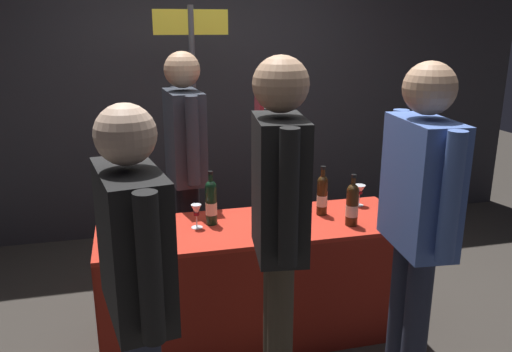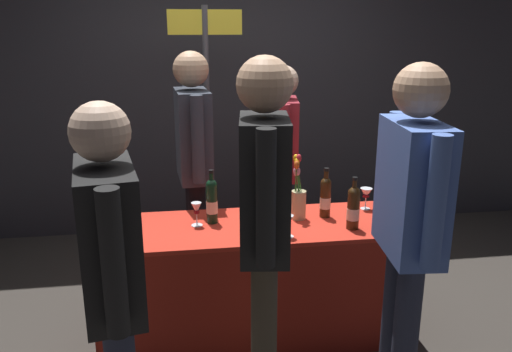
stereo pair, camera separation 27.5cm
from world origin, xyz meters
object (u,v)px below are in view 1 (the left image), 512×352
booth_signpost (194,111)px  taster_foreground_right (279,215)px  featured_wine_bottle (352,204)px  display_bottle_0 (322,194)px  vendor_presenter (185,154)px  wine_glass_near_taster (359,191)px  tasting_table (256,260)px  flower_vase (296,196)px  wine_glass_near_vendor (291,221)px  wine_glass_mid (196,212)px

booth_signpost → taster_foreground_right: bearing=-85.2°
featured_wine_bottle → taster_foreground_right: 0.85m
display_bottle_0 → taster_foreground_right: (-0.51, -0.76, 0.19)m
display_bottle_0 → vendor_presenter: bearing=145.2°
display_bottle_0 → wine_glass_near_taster: display_bottle_0 is taller
vendor_presenter → taster_foreground_right: taster_foreground_right is taller
tasting_table → flower_vase: bearing=12.7°
wine_glass_near_vendor → wine_glass_near_taster: bearing=32.3°
wine_glass_near_taster → booth_signpost: (-0.95, 0.89, 0.42)m
wine_glass_near_taster → booth_signpost: size_ratio=0.07×
vendor_presenter → tasting_table: bearing=24.5°
display_bottle_0 → wine_glass_near_vendor: 0.40m
display_bottle_0 → tasting_table: bearing=-171.4°
tasting_table → taster_foreground_right: taster_foreground_right is taller
tasting_table → wine_glass_mid: wine_glass_mid is taller
wine_glass_near_vendor → taster_foreground_right: size_ratio=0.07×
wine_glass_mid → booth_signpost: 1.11m
featured_wine_bottle → wine_glass_mid: bearing=168.7°
wine_glass_near_vendor → booth_signpost: (-0.36, 1.26, 0.43)m
wine_glass_near_taster → vendor_presenter: 1.18m
wine_glass_near_vendor → booth_signpost: size_ratio=0.06×
featured_wine_bottle → wine_glass_mid: 0.91m
tasting_table → wine_glass_near_vendor: 0.41m
display_bottle_0 → wine_glass_near_vendor: (-0.29, -0.27, -0.04)m
wine_glass_mid → taster_foreground_right: size_ratio=0.08×
wine_glass_mid → flower_vase: flower_vase is taller
tasting_table → vendor_presenter: vendor_presenter is taller
display_bottle_0 → flower_vase: 0.17m
wine_glass_near_vendor → display_bottle_0: bearing=43.3°
flower_vase → wine_glass_mid: bearing=-177.8°
wine_glass_near_taster → vendor_presenter: (-1.07, 0.44, 0.20)m
featured_wine_bottle → display_bottle_0: (-0.11, 0.21, 0.00)m
wine_glass_near_taster → display_bottle_0: bearing=-161.8°
tasting_table → vendor_presenter: 0.88m
wine_glass_near_vendor → wine_glass_mid: wine_glass_mid is taller
display_bottle_0 → wine_glass_near_taster: bearing=18.2°
tasting_table → wine_glass_near_taster: bearing=12.6°
featured_wine_bottle → wine_glass_near_taster: featured_wine_bottle is taller
flower_vase → featured_wine_bottle: bearing=-36.1°
taster_foreground_right → booth_signpost: booth_signpost is taller
tasting_table → featured_wine_bottle: featured_wine_bottle is taller
display_bottle_0 → vendor_presenter: 0.96m
featured_wine_bottle → vendor_presenter: 1.17m
booth_signpost → tasting_table: bearing=-78.4°
wine_glass_near_vendor → wine_glass_mid: size_ratio=0.89×
featured_wine_bottle → display_bottle_0: bearing=117.0°
wine_glass_near_taster → flower_vase: flower_vase is taller
tasting_table → wine_glass_mid: bearing=174.0°
wine_glass_mid → taster_foreground_right: taster_foreground_right is taller
tasting_table → booth_signpost: 1.31m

